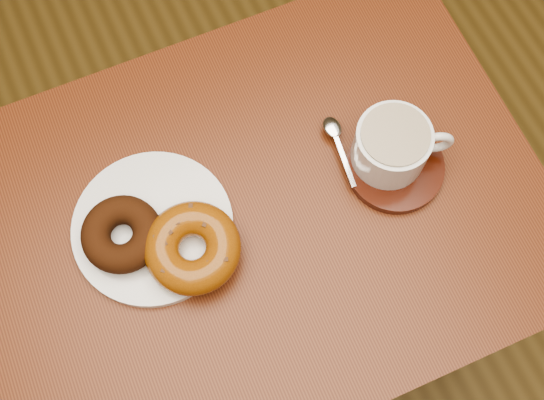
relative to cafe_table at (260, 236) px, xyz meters
name	(u,v)px	position (x,y,z in m)	size (l,w,h in m)	color
cafe_table	(260,236)	(0.00, 0.00, 0.00)	(0.80, 0.61, 0.73)	#5F2B14
donut_plate	(153,227)	(-0.14, 0.04, 0.12)	(0.22, 0.22, 0.01)	white
donut_cinnamon	(122,234)	(-0.18, 0.04, 0.15)	(0.11, 0.11, 0.04)	#381A0B
donut_caramel	(193,248)	(-0.10, -0.02, 0.15)	(0.16, 0.16, 0.05)	#8E4B0F
saucer	(395,167)	(0.20, -0.02, 0.12)	(0.13, 0.13, 0.01)	#391107
coffee_cup	(393,145)	(0.19, -0.01, 0.17)	(0.13, 0.10, 0.07)	white
teaspoon	(335,134)	(0.14, 0.05, 0.13)	(0.03, 0.11, 0.01)	silver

